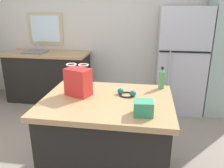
{
  "coord_description": "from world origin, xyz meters",
  "views": [
    {
      "loc": [
        0.54,
        -2.07,
        1.74
      ],
      "look_at": [
        0.18,
        0.24,
        0.93
      ],
      "focal_mm": 37.06,
      "sensor_mm": 36.0,
      "label": 1
    }
  ],
  "objects_px": {
    "shopping_bag": "(78,82)",
    "small_box": "(143,108)",
    "bottle": "(162,79)",
    "ear_defenders": "(127,93)",
    "kitchen_island": "(107,138)",
    "tall_cabinet": "(222,53)",
    "refrigerator": "(181,60)"
  },
  "relations": [
    {
      "from": "kitchen_island",
      "to": "ear_defenders",
      "type": "bearing_deg",
      "value": 34.85
    },
    {
      "from": "kitchen_island",
      "to": "refrigerator",
      "type": "relative_size",
      "value": 0.72
    },
    {
      "from": "tall_cabinet",
      "to": "small_box",
      "type": "xyz_separation_m",
      "value": [
        -1.18,
        -2.15,
        -0.06
      ]
    },
    {
      "from": "kitchen_island",
      "to": "bottle",
      "type": "height_order",
      "value": "bottle"
    },
    {
      "from": "tall_cabinet",
      "to": "ear_defenders",
      "type": "xyz_separation_m",
      "value": [
        -1.36,
        -1.74,
        -0.1
      ]
    },
    {
      "from": "tall_cabinet",
      "to": "refrigerator",
      "type": "bearing_deg",
      "value": -179.98
    },
    {
      "from": "bottle",
      "to": "tall_cabinet",
      "type": "bearing_deg",
      "value": 55.76
    },
    {
      "from": "bottle",
      "to": "refrigerator",
      "type": "bearing_deg",
      "value": 75.49
    },
    {
      "from": "tall_cabinet",
      "to": "small_box",
      "type": "distance_m",
      "value": 2.46
    },
    {
      "from": "bottle",
      "to": "ear_defenders",
      "type": "distance_m",
      "value": 0.44
    },
    {
      "from": "refrigerator",
      "to": "tall_cabinet",
      "type": "distance_m",
      "value": 0.64
    },
    {
      "from": "tall_cabinet",
      "to": "shopping_bag",
      "type": "height_order",
      "value": "tall_cabinet"
    },
    {
      "from": "kitchen_island",
      "to": "shopping_bag",
      "type": "xyz_separation_m",
      "value": [
        -0.3,
        0.06,
        0.58
      ]
    },
    {
      "from": "bottle",
      "to": "small_box",
      "type": "bearing_deg",
      "value": -104.51
    },
    {
      "from": "shopping_bag",
      "to": "bottle",
      "type": "bearing_deg",
      "value": 21.59
    },
    {
      "from": "shopping_bag",
      "to": "small_box",
      "type": "relative_size",
      "value": 2.02
    },
    {
      "from": "refrigerator",
      "to": "bottle",
      "type": "xyz_separation_m",
      "value": [
        -0.38,
        -1.48,
        0.13
      ]
    },
    {
      "from": "shopping_bag",
      "to": "ear_defenders",
      "type": "bearing_deg",
      "value": 7.69
    },
    {
      "from": "shopping_bag",
      "to": "bottle",
      "type": "xyz_separation_m",
      "value": [
        0.82,
        0.33,
        -0.03
      ]
    },
    {
      "from": "kitchen_island",
      "to": "ear_defenders",
      "type": "relative_size",
      "value": 6.48
    },
    {
      "from": "tall_cabinet",
      "to": "bottle",
      "type": "xyz_separation_m",
      "value": [
        -1.01,
        -1.48,
        -0.02
      ]
    },
    {
      "from": "refrigerator",
      "to": "tall_cabinet",
      "type": "height_order",
      "value": "tall_cabinet"
    },
    {
      "from": "refrigerator",
      "to": "small_box",
      "type": "bearing_deg",
      "value": -104.51
    },
    {
      "from": "refrigerator",
      "to": "shopping_bag",
      "type": "relative_size",
      "value": 5.4
    },
    {
      "from": "bottle",
      "to": "ear_defenders",
      "type": "height_order",
      "value": "bottle"
    },
    {
      "from": "tall_cabinet",
      "to": "bottle",
      "type": "height_order",
      "value": "tall_cabinet"
    },
    {
      "from": "kitchen_island",
      "to": "shopping_bag",
      "type": "relative_size",
      "value": 3.9
    },
    {
      "from": "refrigerator",
      "to": "ear_defenders",
      "type": "bearing_deg",
      "value": -112.78
    },
    {
      "from": "shopping_bag",
      "to": "small_box",
      "type": "height_order",
      "value": "shopping_bag"
    },
    {
      "from": "shopping_bag",
      "to": "ear_defenders",
      "type": "xyz_separation_m",
      "value": [
        0.47,
        0.06,
        -0.12
      ]
    },
    {
      "from": "bottle",
      "to": "ear_defenders",
      "type": "bearing_deg",
      "value": -143.13
    },
    {
      "from": "refrigerator",
      "to": "bottle",
      "type": "height_order",
      "value": "refrigerator"
    }
  ]
}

